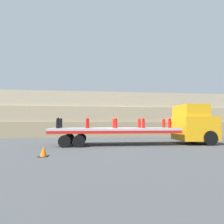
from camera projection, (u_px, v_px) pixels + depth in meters
The scene contains 18 objects.
ground_plane at pixel (115, 145), 13.22m from camera, with size 120.00×120.00×0.00m, color #3F4244.
rock_cliff at pixel (106, 115), 22.27m from camera, with size 60.00×3.30×5.50m.
truck_cab at pixel (194, 125), 14.03m from camera, with size 2.73×2.74×3.07m.
flatbed_trailer at pixel (109, 131), 13.24m from camera, with size 9.47×2.63×1.28m.
fire_hydrant_black_near_0 at pixel (58, 123), 12.33m from camera, with size 0.29×0.54×0.74m.
fire_hydrant_black_far_0 at pixel (61, 123), 13.43m from camera, with size 0.29×0.54×0.74m.
fire_hydrant_red_near_1 at pixel (87, 123), 12.55m from camera, with size 0.29×0.54×0.74m.
fire_hydrant_red_far_1 at pixel (88, 123), 13.66m from camera, with size 0.29×0.54×0.74m.
fire_hydrant_red_near_2 at pixel (116, 123), 12.78m from camera, with size 0.29×0.54×0.74m.
fire_hydrant_red_far_2 at pixel (114, 123), 13.89m from camera, with size 0.29×0.54×0.74m.
fire_hydrant_red_near_3 at pixel (143, 123), 13.01m from camera, with size 0.29×0.54×0.74m.
fire_hydrant_red_far_3 at pixel (139, 123), 14.11m from camera, with size 0.29×0.54×0.74m.
fire_hydrant_red_near_4 at pixel (170, 123), 13.23m from camera, with size 0.29×0.54×0.74m.
fire_hydrant_red_far_4 at pixel (164, 123), 14.34m from camera, with size 0.29×0.54×0.74m.
cargo_strap_rear at pixel (59, 118), 12.91m from camera, with size 0.05×2.73×0.01m.
cargo_strap_middle at pixel (115, 118), 13.36m from camera, with size 0.05×2.73×0.01m.
cargo_strap_front at pixel (167, 118), 13.81m from camera, with size 0.05×2.73×0.01m.
traffic_cone at pixel (44, 151), 8.44m from camera, with size 0.45×0.45×0.50m.
Camera 1 is at (-1.68, -13.26, 1.56)m, focal length 28.00 mm.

